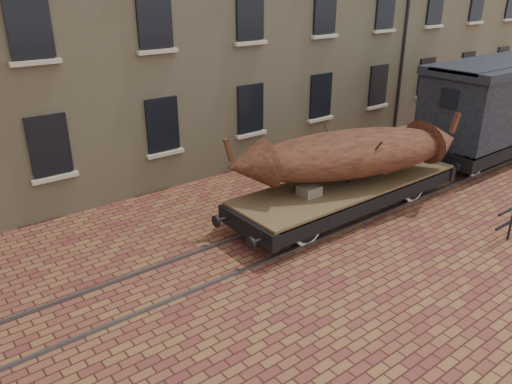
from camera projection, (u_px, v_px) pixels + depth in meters
ground at (327, 220)px, 14.44m from camera, size 90.00×90.00×0.00m
rail_track at (327, 219)px, 14.43m from camera, size 30.00×1.52×0.06m
flatcar_wagon at (348, 189)px, 14.59m from camera, size 8.36×2.27×1.26m
iron_boat at (350, 153)px, 14.15m from camera, size 7.42×3.84×1.76m
goods_van at (496, 99)px, 18.39m from camera, size 7.26×2.64×3.75m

